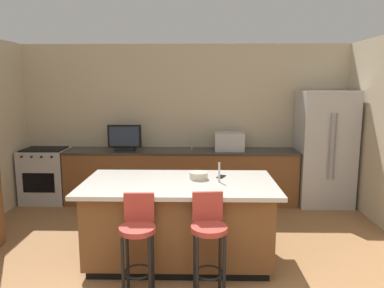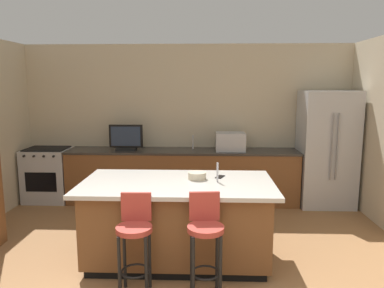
{
  "view_description": "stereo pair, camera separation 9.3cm",
  "coord_description": "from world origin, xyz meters",
  "px_view_note": "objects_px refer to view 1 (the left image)",
  "views": [
    {
      "loc": [
        0.24,
        -2.13,
        1.98
      ],
      "look_at": [
        0.14,
        2.76,
        1.18
      ],
      "focal_mm": 34.14,
      "sensor_mm": 36.0,
      "label": 1
    },
    {
      "loc": [
        0.33,
        -2.13,
        1.98
      ],
      "look_at": [
        0.14,
        2.76,
        1.18
      ],
      "focal_mm": 34.14,
      "sensor_mm": 36.0,
      "label": 2
    }
  ],
  "objects_px": {
    "refrigerator": "(324,148)",
    "cell_phone": "(221,177)",
    "range_oven": "(46,175)",
    "bar_stool_right": "(209,236)",
    "kitchen_island": "(179,221)",
    "bar_stool_left": "(138,236)",
    "tv_monitor": "(125,139)",
    "fruit_bowl": "(199,176)",
    "microwave": "(229,141)"
  },
  "relations": [
    {
      "from": "refrigerator",
      "to": "range_oven",
      "type": "bearing_deg",
      "value": 179.48
    },
    {
      "from": "refrigerator",
      "to": "microwave",
      "type": "height_order",
      "value": "refrigerator"
    },
    {
      "from": "range_oven",
      "to": "bar_stool_left",
      "type": "distance_m",
      "value": 3.44
    },
    {
      "from": "microwave",
      "to": "cell_phone",
      "type": "bearing_deg",
      "value": -97.32
    },
    {
      "from": "fruit_bowl",
      "to": "range_oven",
      "type": "bearing_deg",
      "value": 142.91
    },
    {
      "from": "refrigerator",
      "to": "bar_stool_left",
      "type": "height_order",
      "value": "refrigerator"
    },
    {
      "from": "bar_stool_right",
      "to": "refrigerator",
      "type": "bearing_deg",
      "value": 48.86
    },
    {
      "from": "refrigerator",
      "to": "fruit_bowl",
      "type": "height_order",
      "value": "refrigerator"
    },
    {
      "from": "range_oven",
      "to": "fruit_bowl",
      "type": "distance_m",
      "value": 3.3
    },
    {
      "from": "bar_stool_left",
      "to": "bar_stool_right",
      "type": "relative_size",
      "value": 0.98
    },
    {
      "from": "tv_monitor",
      "to": "range_oven",
      "type": "bearing_deg",
      "value": 177.88
    },
    {
      "from": "refrigerator",
      "to": "range_oven",
      "type": "height_order",
      "value": "refrigerator"
    },
    {
      "from": "range_oven",
      "to": "bar_stool_right",
      "type": "bearing_deg",
      "value": -45.95
    },
    {
      "from": "tv_monitor",
      "to": "cell_phone",
      "type": "xyz_separation_m",
      "value": [
        1.49,
        -1.82,
        -0.17
      ]
    },
    {
      "from": "microwave",
      "to": "bar_stool_right",
      "type": "distance_m",
      "value": 2.85
    },
    {
      "from": "refrigerator",
      "to": "cell_phone",
      "type": "distance_m",
      "value": 2.57
    },
    {
      "from": "range_oven",
      "to": "fruit_bowl",
      "type": "relative_size",
      "value": 4.46
    },
    {
      "from": "range_oven",
      "to": "bar_stool_left",
      "type": "bearing_deg",
      "value": -53.67
    },
    {
      "from": "cell_phone",
      "to": "bar_stool_left",
      "type": "bearing_deg",
      "value": -109.49
    },
    {
      "from": "range_oven",
      "to": "cell_phone",
      "type": "height_order",
      "value": "cell_phone"
    },
    {
      "from": "range_oven",
      "to": "fruit_bowl",
      "type": "height_order",
      "value": "fruit_bowl"
    },
    {
      "from": "bar_stool_right",
      "to": "cell_phone",
      "type": "height_order",
      "value": "bar_stool_right"
    },
    {
      "from": "bar_stool_left",
      "to": "fruit_bowl",
      "type": "bearing_deg",
      "value": 53.34
    },
    {
      "from": "range_oven",
      "to": "microwave",
      "type": "bearing_deg",
      "value": 0.02
    },
    {
      "from": "microwave",
      "to": "tv_monitor",
      "type": "xyz_separation_m",
      "value": [
        -1.73,
        -0.05,
        0.05
      ]
    },
    {
      "from": "microwave",
      "to": "tv_monitor",
      "type": "relative_size",
      "value": 0.87
    },
    {
      "from": "refrigerator",
      "to": "range_oven",
      "type": "relative_size",
      "value": 2.05
    },
    {
      "from": "fruit_bowl",
      "to": "kitchen_island",
      "type": "bearing_deg",
      "value": -149.62
    },
    {
      "from": "kitchen_island",
      "to": "range_oven",
      "type": "bearing_deg",
      "value": 138.74
    },
    {
      "from": "microwave",
      "to": "tv_monitor",
      "type": "height_order",
      "value": "tv_monitor"
    },
    {
      "from": "refrigerator",
      "to": "tv_monitor",
      "type": "distance_m",
      "value": 3.3
    },
    {
      "from": "tv_monitor",
      "to": "bar_stool_right",
      "type": "height_order",
      "value": "tv_monitor"
    },
    {
      "from": "bar_stool_right",
      "to": "fruit_bowl",
      "type": "bearing_deg",
      "value": 91.29
    },
    {
      "from": "refrigerator",
      "to": "range_oven",
      "type": "distance_m",
      "value": 4.69
    },
    {
      "from": "kitchen_island",
      "to": "bar_stool_left",
      "type": "relative_size",
      "value": 2.21
    },
    {
      "from": "kitchen_island",
      "to": "cell_phone",
      "type": "relative_size",
      "value": 14.14
    },
    {
      "from": "microwave",
      "to": "bar_stool_left",
      "type": "distance_m",
      "value": 3.0
    },
    {
      "from": "range_oven",
      "to": "tv_monitor",
      "type": "height_order",
      "value": "tv_monitor"
    },
    {
      "from": "bar_stool_right",
      "to": "cell_phone",
      "type": "distance_m",
      "value": 0.99
    },
    {
      "from": "microwave",
      "to": "bar_stool_left",
      "type": "relative_size",
      "value": 0.5
    },
    {
      "from": "refrigerator",
      "to": "bar_stool_right",
      "type": "bearing_deg",
      "value": -125.68
    },
    {
      "from": "microwave",
      "to": "tv_monitor",
      "type": "bearing_deg",
      "value": -178.28
    },
    {
      "from": "refrigerator",
      "to": "fruit_bowl",
      "type": "distance_m",
      "value": 2.82
    },
    {
      "from": "kitchen_island",
      "to": "bar_stool_right",
      "type": "height_order",
      "value": "bar_stool_right"
    },
    {
      "from": "bar_stool_left",
      "to": "cell_phone",
      "type": "height_order",
      "value": "bar_stool_left"
    },
    {
      "from": "bar_stool_left",
      "to": "bar_stool_right",
      "type": "xyz_separation_m",
      "value": [
        0.66,
        -0.02,
        0.02
      ]
    },
    {
      "from": "cell_phone",
      "to": "kitchen_island",
      "type": "bearing_deg",
      "value": -131.81
    },
    {
      "from": "range_oven",
      "to": "cell_phone",
      "type": "distance_m",
      "value": 3.45
    },
    {
      "from": "refrigerator",
      "to": "cell_phone",
      "type": "xyz_separation_m",
      "value": [
        -1.8,
        -1.83,
        -0.02
      ]
    },
    {
      "from": "range_oven",
      "to": "bar_stool_right",
      "type": "relative_size",
      "value": 0.93
    }
  ]
}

